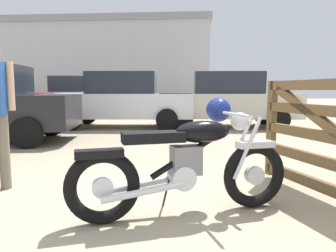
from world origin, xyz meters
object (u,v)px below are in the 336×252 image
at_px(pale_sedan_back, 227,100).
at_px(vintage_motorcycle, 188,161).
at_px(red_hatchback_near, 123,100).
at_px(blue_hatchback_right, 96,94).

bearing_deg(pale_sedan_back, vintage_motorcycle, 79.84).
height_order(pale_sedan_back, red_hatchback_near, same).
xyz_separation_m(red_hatchback_near, blue_hatchback_right, (-1.93, 4.67, 0.10)).
bearing_deg(vintage_motorcycle, blue_hatchback_right, 91.02).
relative_size(pale_sedan_back, red_hatchback_near, 1.02).
bearing_deg(vintage_motorcycle, pale_sedan_back, 61.21).
xyz_separation_m(vintage_motorcycle, pale_sedan_back, (1.57, 6.93, 0.34)).
bearing_deg(blue_hatchback_right, vintage_motorcycle, -82.45).
relative_size(vintage_motorcycle, pale_sedan_back, 0.47).
distance_m(vintage_motorcycle, blue_hatchback_right, 12.08).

